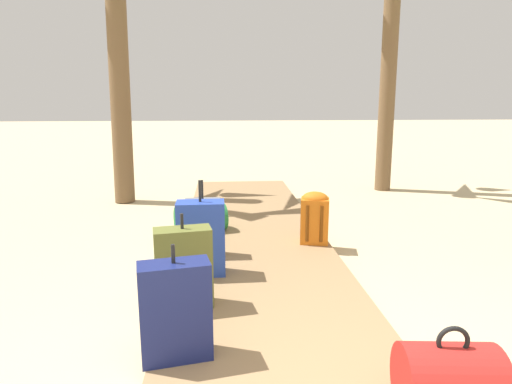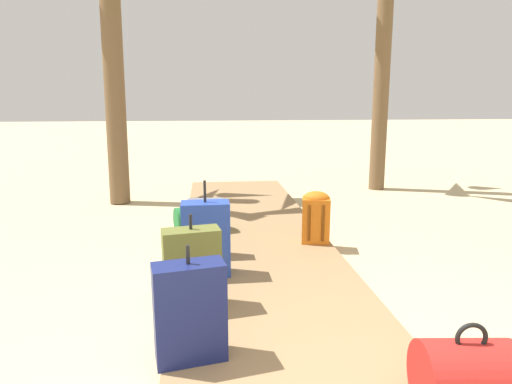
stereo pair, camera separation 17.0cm
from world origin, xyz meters
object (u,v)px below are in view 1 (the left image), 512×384
backpack_orange (315,216)px  suitcase_navy (175,311)px  duffel_bag_red (449,382)px  suitcase_blue (201,238)px  duffel_bag_green (201,218)px  suitcase_grey (203,227)px  suitcase_olive (184,268)px

backpack_orange → suitcase_navy: 2.51m
duffel_bag_red → suitcase_blue: bearing=123.7°
suitcase_blue → duffel_bag_green: bearing=92.9°
suitcase_grey → suitcase_blue: bearing=-89.7°
suitcase_navy → suitcase_blue: bearing=85.8°
suitcase_navy → duffel_bag_red: bearing=-24.1°
duffel_bag_red → duffel_bag_green: duffel_bag_red is taller
backpack_orange → suitcase_navy: size_ratio=0.79×
suitcase_navy → duffel_bag_green: bearing=89.4°
suitcase_olive → duffel_bag_green: bearing=88.9°
suitcase_olive → duffel_bag_red: bearing=-43.1°
backpack_orange → duffel_bag_green: bearing=158.1°
suitcase_blue → suitcase_navy: size_ratio=1.19×
suitcase_blue → backpack_orange: 1.46m
duffel_bag_red → backpack_orange: 2.77m
duffel_bag_green → suitcase_olive: bearing=-91.1°
suitcase_blue → suitcase_grey: (-0.00, 0.50, -0.04)m
duffel_bag_red → suitcase_grey: 2.80m
duffel_bag_red → suitcase_olive: size_ratio=0.69×
suitcase_navy → duffel_bag_green: 2.66m
backpack_orange → duffel_bag_red: bearing=-88.0°
backpack_orange → suitcase_grey: (-1.22, -0.31, -0.01)m
suitcase_grey → suitcase_olive: 1.14m
duffel_bag_red → suitcase_grey: (-1.32, 2.46, 0.10)m
backpack_orange → duffel_bag_green: (-1.28, 0.52, -0.14)m
suitcase_grey → suitcase_olive: suitcase_grey is taller
suitcase_navy → suitcase_grey: (0.09, 1.83, -0.02)m
duffel_bag_red → suitcase_blue: 2.37m
duffel_bag_red → suitcase_grey: suitcase_grey is taller
backpack_orange → suitcase_navy: suitcase_navy is taller
duffel_bag_red → suitcase_olive: bearing=136.9°
suitcase_grey → suitcase_olive: bearing=-95.2°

